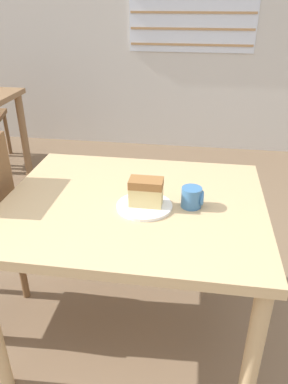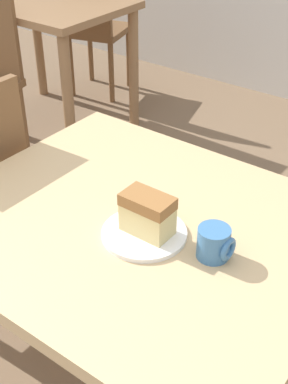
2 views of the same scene
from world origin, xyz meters
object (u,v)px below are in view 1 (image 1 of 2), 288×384
object	(u,v)px
cake_slice	(146,192)
plate	(144,206)
dining_table_near	(134,221)
coffee_mug	(192,197)

from	to	relation	value
cake_slice	plate	bearing A→B (deg)	-130.05
dining_table_near	cake_slice	size ratio (longest dim) A/B	8.15
dining_table_near	plate	bearing A→B (deg)	-37.92
dining_table_near	cake_slice	xyz separation A→B (m)	(0.06, -0.03, 0.16)
dining_table_near	plate	xyz separation A→B (m)	(0.05, -0.04, 0.10)
plate	cake_slice	distance (m)	0.06
plate	coffee_mug	distance (m)	0.19
plate	coffee_mug	bearing A→B (deg)	10.93
dining_table_near	coffee_mug	world-z (taller)	coffee_mug
dining_table_near	coffee_mug	xyz separation A→B (m)	(0.23, -0.00, 0.13)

